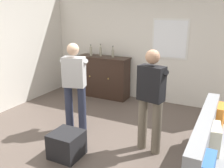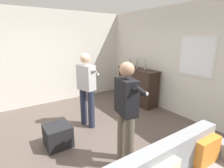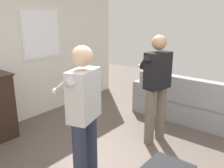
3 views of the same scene
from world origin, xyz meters
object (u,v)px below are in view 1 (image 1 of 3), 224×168
object	(u,v)px
bottle_spirits_clear	(113,53)
couch	(214,155)
ottoman	(67,144)
person_standing_right	(151,97)
person_standing_left	(75,83)
bottle_liquor_amber	(101,52)
bottle_wine_green	(91,51)
sideboard_cabinet	(103,77)

from	to	relation	value
bottle_spirits_clear	couch	bearing A→B (deg)	-40.92
ottoman	person_standing_right	distance (m)	1.53
couch	person_standing_left	distance (m)	2.61
person_standing_right	ottoman	bearing A→B (deg)	-145.07
person_standing_left	person_standing_right	size ratio (longest dim) A/B	1.00
couch	bottle_liquor_amber	distance (m)	3.94
ottoman	person_standing_right	size ratio (longest dim) A/B	0.28
bottle_wine_green	bottle_spirits_clear	distance (m)	0.61
bottle_wine_green	bottle_liquor_amber	size ratio (longest dim) A/B	0.92
sideboard_cabinet	bottle_liquor_amber	size ratio (longest dim) A/B	4.37
couch	ottoman	xyz separation A→B (m)	(-2.12, -0.48, -0.14)
ottoman	person_standing_right	world-z (taller)	person_standing_right
couch	ottoman	size ratio (longest dim) A/B	5.33
person_standing_left	bottle_wine_green	bearing A→B (deg)	112.92
sideboard_cabinet	bottle_wine_green	world-z (taller)	bottle_wine_green
sideboard_cabinet	bottle_liquor_amber	bearing A→B (deg)	165.76
bottle_spirits_clear	sideboard_cabinet	bearing A→B (deg)	-170.65
bottle_liquor_amber	person_standing_left	distance (m)	2.07
couch	person_standing_right	bearing A→B (deg)	163.90
bottle_wine_green	person_standing_left	bearing A→B (deg)	-67.08
bottle_liquor_amber	ottoman	distance (m)	3.13
bottle_liquor_amber	bottle_spirits_clear	distance (m)	0.35
sideboard_cabinet	ottoman	world-z (taller)	sideboard_cabinet
sideboard_cabinet	bottle_wine_green	size ratio (longest dim) A/B	4.76
bottle_spirits_clear	person_standing_right	world-z (taller)	person_standing_right
bottle_wine_green	bottle_liquor_amber	bearing A→B (deg)	12.91
bottle_liquor_amber	person_standing_right	bearing A→B (deg)	-44.90
bottle_liquor_amber	bottle_spirits_clear	size ratio (longest dim) A/B	1.10
bottle_liquor_amber	person_standing_left	size ratio (longest dim) A/B	0.19
bottle_liquor_amber	bottle_wine_green	bearing A→B (deg)	-167.09
sideboard_cabinet	bottle_liquor_amber	distance (m)	0.66
couch	sideboard_cabinet	size ratio (longest dim) A/B	1.77
couch	ottoman	world-z (taller)	couch
bottle_spirits_clear	person_standing_left	distance (m)	2.02
bottle_liquor_amber	person_standing_right	size ratio (longest dim) A/B	0.19
ottoman	bottle_liquor_amber	bearing A→B (deg)	108.64
ottoman	couch	bearing A→B (deg)	12.66
couch	person_standing_left	xyz separation A→B (m)	(-2.51, 0.36, 0.59)
bottle_liquor_amber	ottoman	world-z (taller)	bottle_liquor_amber
person_standing_right	person_standing_left	bearing A→B (deg)	177.46
person_standing_left	person_standing_right	xyz separation A→B (m)	(1.50, -0.07, 0.00)
ottoman	person_standing_right	bearing A→B (deg)	34.93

